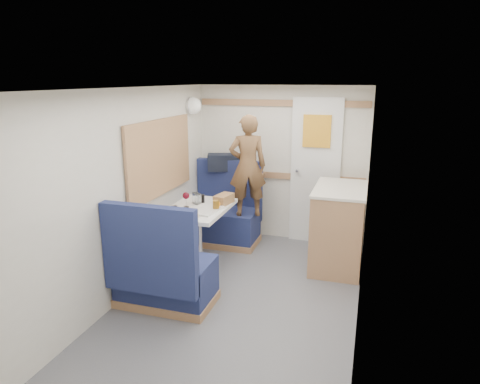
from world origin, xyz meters
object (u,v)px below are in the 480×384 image
(orange_fruit, at_px, (217,204))
(tumbler_right, at_px, (198,199))
(tumbler_left, at_px, (174,211))
(duffel_bag, at_px, (225,162))
(tumbler_mid, at_px, (195,198))
(bread_loaf, at_px, (224,199))
(wine_glass, at_px, (186,196))
(cheese_block, at_px, (193,215))
(pepper_grinder, at_px, (203,199))
(galley_counter, at_px, (338,227))
(dinette_table, at_px, (198,221))
(person, at_px, (248,166))
(dome_light, at_px, (193,106))
(tray, at_px, (205,210))
(beer_glass, at_px, (216,205))
(bench_near, at_px, (163,277))
(bench_far, at_px, (224,220))

(orange_fruit, xyz_separation_m, tumbler_right, (-0.26, 0.12, 0.00))
(orange_fruit, bearing_deg, tumbler_left, -132.63)
(duffel_bag, relative_size, tumbler_mid, 3.82)
(tumbler_left, relative_size, tumbler_right, 0.93)
(bread_loaf, bearing_deg, wine_glass, -144.67)
(orange_fruit, bearing_deg, cheese_block, -108.21)
(tumbler_left, bearing_deg, pepper_grinder, 80.79)
(galley_counter, distance_m, cheese_block, 1.67)
(dinette_table, relative_size, tumbler_right, 7.67)
(duffel_bag, distance_m, tumbler_mid, 0.99)
(person, distance_m, wine_glass, 0.90)
(dinette_table, xyz_separation_m, dome_light, (-0.39, 0.85, 1.18))
(orange_fruit, relative_size, cheese_block, 0.85)
(orange_fruit, distance_m, pepper_grinder, 0.31)
(person, xyz_separation_m, orange_fruit, (-0.13, -0.72, -0.29))
(person, distance_m, tray, 0.90)
(person, distance_m, tumbler_right, 0.77)
(galley_counter, xyz_separation_m, beer_glass, (-1.24, -0.59, 0.31))
(orange_fruit, distance_m, cheese_block, 0.38)
(tumbler_left, xyz_separation_m, bread_loaf, (0.33, 0.59, -0.00))
(duffel_bag, bearing_deg, pepper_grinder, -105.41)
(galley_counter, distance_m, bread_loaf, 1.32)
(dinette_table, height_order, tray, tray)
(duffel_bag, bearing_deg, beer_glass, -94.75)
(tray, distance_m, cheese_block, 0.28)
(dome_light, height_order, tumbler_right, dome_light)
(bench_near, xyz_separation_m, tray, (0.12, 0.77, 0.43))
(bench_far, height_order, person, person)
(duffel_bag, xyz_separation_m, tumbler_right, (0.04, -1.02, -0.23))
(duffel_bag, relative_size, cheese_block, 4.78)
(tray, height_order, wine_glass, wine_glass)
(galley_counter, height_order, cheese_block, galley_counter)
(orange_fruit, xyz_separation_m, pepper_grinder, (-0.24, 0.20, -0.01))
(dinette_table, bearing_deg, person, 62.94)
(dome_light, distance_m, beer_glass, 1.46)
(duffel_bag, bearing_deg, bread_loaf, -90.92)
(bench_far, bearing_deg, tray, -82.87)
(orange_fruit, bearing_deg, bench_near, -104.86)
(beer_glass, xyz_separation_m, bread_loaf, (0.00, 0.25, -0.00))
(dome_light, height_order, tray, dome_light)
(bread_loaf, bearing_deg, galley_counter, 15.13)
(wine_glass, xyz_separation_m, beer_glass, (0.35, -0.01, -0.07))
(wine_glass, bearing_deg, dinette_table, 14.82)
(orange_fruit, height_order, tumbler_mid, tumbler_mid)
(bench_far, height_order, tumbler_right, bench_far)
(orange_fruit, bearing_deg, galley_counter, 24.51)
(galley_counter, height_order, duffel_bag, duffel_bag)
(dome_light, distance_m, tumbler_left, 1.59)
(bench_far, bearing_deg, galley_counter, -12.10)
(tumbler_right, bearing_deg, bench_near, -87.72)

